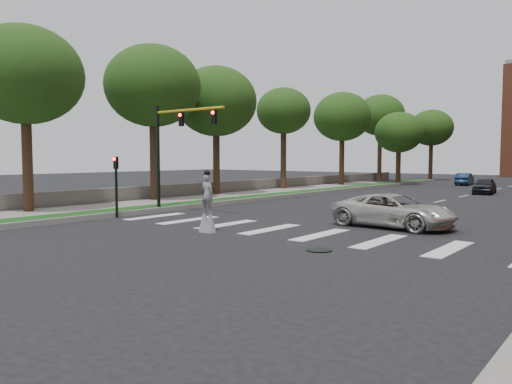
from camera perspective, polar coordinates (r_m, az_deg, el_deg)
name	(u,v)px	position (r m, az deg, el deg)	size (l,w,h in m)	color
ground_plane	(281,235)	(20.56, 2.89, -4.93)	(160.00, 160.00, 0.00)	black
grass_median	(306,193)	(43.45, 5.72, -0.07)	(2.00, 60.00, 0.25)	#113D11
median_curb	(316,193)	(42.90, 6.90, -0.11)	(0.20, 60.00, 0.28)	gray
sidewalk_left	(200,199)	(37.47, -6.44, -0.77)	(4.00, 60.00, 0.18)	gray
stone_wall	(269,185)	(48.18, 1.47, 0.86)	(0.50, 56.00, 1.10)	#5C574E
manhole	(319,250)	(17.30, 7.22, -6.60)	(0.90, 0.90, 0.04)	black
traffic_signal	(172,140)	(29.10, -9.57, 5.83)	(5.30, 0.23, 6.20)	black
secondary_signal	(116,181)	(27.30, -15.69, 1.24)	(0.25, 0.21, 3.23)	black
stilt_performer	(207,209)	(21.26, -5.59, -1.91)	(0.84, 0.55, 2.66)	#332014
suv_crossing	(394,211)	(23.50, 15.49, -2.07)	(2.54, 5.52, 1.53)	beige
car_near	(485,186)	(47.88, 24.67, 0.67)	(1.68, 4.17, 1.42)	black
car_mid	(465,179)	(61.84, 22.73, 1.37)	(1.46, 4.19, 1.38)	#152B4B
tree_0	(25,76)	(30.91, -24.93, 11.98)	(6.38, 6.38, 10.43)	#332014
tree_1	(153,86)	(36.58, -11.72, 11.74)	(6.77, 6.77, 11.08)	#332014
tree_2	(216,102)	(41.15, -4.59, 10.24)	(6.65, 6.65, 10.53)	#332014
tree_3	(284,112)	(48.67, 3.17, 9.17)	(5.24, 5.24, 9.88)	#332014
tree_4	(342,117)	(55.83, 9.83, 8.44)	(6.27, 6.27, 10.28)	#332014
tree_5	(380,116)	(67.96, 14.02, 8.47)	(6.35, 6.35, 11.38)	#332014
tree_6	(399,133)	(59.76, 16.01, 6.54)	(5.48, 5.48, 8.37)	#332014
tree_7	(431,128)	(73.38, 19.41, 6.90)	(5.86, 5.86, 9.73)	#332014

